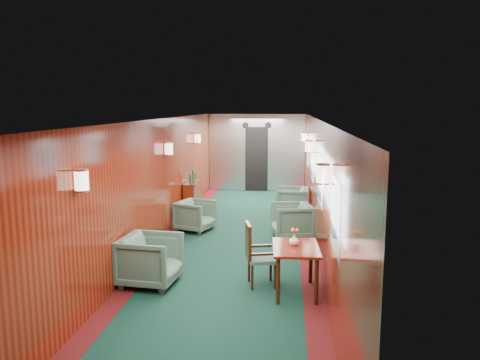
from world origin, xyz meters
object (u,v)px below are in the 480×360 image
Objects in this scene: side_chair at (256,252)px; armchair_left_far at (195,216)px; armchair_left_near at (151,260)px; credenza at (192,198)px; armchair_right_far at (292,201)px; dining_table at (296,254)px; armchair_right_near at (292,221)px.

side_chair reaches higher than armchair_left_far.
side_chair reaches higher than armchair_left_near.
side_chair is at bearing -80.20° from armchair_left_near.
armchair_right_far is (2.43, 0.21, -0.08)m from credenza.
dining_table is 5.21m from credenza.
armchair_right_near is 1.97m from armchair_right_far.
armchair_right_far is (0.03, 1.96, -0.01)m from armchair_right_near.
armchair_right_far is at bearing -32.00° from armchair_left_far.
armchair_left_near reaches higher than armchair_right_far.
side_chair is 1.16× the size of armchair_left_near.
armchair_right_far is (2.07, 1.63, 0.02)m from armchair_left_far.
credenza is at bearing 100.27° from side_chair.
dining_table is at bearing -127.22° from armchair_left_far.
armchair_right_far reaches higher than armchair_left_far.
armchair_left_far is at bearing 4.75° from armchair_left_near.
armchair_right_near reaches higher than dining_table.
credenza reaches higher than armchair_right_far.
credenza is at bearing 115.09° from dining_table.
armchair_left_near reaches higher than armchair_left_far.
armchair_left_near is 3.45m from armchair_right_near.
armchair_left_far is at bearing -75.87° from credenza.
armchair_left_far is 2.63m from armchair_right_far.
credenza is at bearing -137.48° from armchair_right_near.
side_chair is at bearing -133.51° from armchair_left_far.
armchair_left_near is at bearing 171.12° from side_chair.
armchair_right_far is (2.14, 4.70, -0.03)m from armchair_left_near.
armchair_right_far is (-0.00, 4.82, -0.23)m from dining_table.
dining_table is 1.15× the size of armchair_left_near.
credenza is 1.47m from armchair_left_far.
dining_table is at bearing -87.20° from armchair_left_near.
armchair_left_far is (-2.07, 3.19, -0.25)m from dining_table.
credenza is 4.49m from armchair_left_near.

